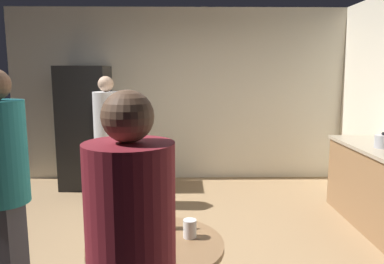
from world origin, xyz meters
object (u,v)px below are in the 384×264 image
at_px(plastic_cup_white, 190,229).
at_px(person_in_teal_shirt, 2,179).
at_px(beer_bottle_amber, 169,216).
at_px(beer_bottle_brown, 133,238).
at_px(person_in_white_shirt, 107,131).
at_px(kettle, 383,141).
at_px(refrigerator, 86,127).
at_px(foreground_table, 156,260).

xyz_separation_m(plastic_cup_white, person_in_teal_shirt, (-1.23, 0.29, 0.23)).
bearing_deg(beer_bottle_amber, beer_bottle_brown, -120.17).
distance_m(beer_bottle_amber, beer_bottle_brown, 0.37).
distance_m(plastic_cup_white, person_in_teal_shirt, 1.29).
height_order(beer_bottle_brown, person_in_white_shirt, person_in_white_shirt).
bearing_deg(plastic_cup_white, kettle, 40.63).
xyz_separation_m(beer_bottle_brown, person_in_white_shirt, (-0.70, 2.76, 0.15)).
xyz_separation_m(refrigerator, foreground_table, (1.31, -3.48, -0.27)).
distance_m(beer_bottle_amber, person_in_white_shirt, 2.60).
height_order(beer_bottle_amber, person_in_teal_shirt, person_in_teal_shirt).
bearing_deg(person_in_white_shirt, beer_bottle_brown, 1.41).
bearing_deg(kettle, refrigerator, 156.27).
relative_size(beer_bottle_amber, plastic_cup_white, 2.09).
relative_size(foreground_table, beer_bottle_brown, 3.48).
bearing_deg(person_in_teal_shirt, person_in_white_shirt, 92.18).
height_order(foreground_table, plastic_cup_white, plastic_cup_white).
xyz_separation_m(foreground_table, person_in_white_shirt, (-0.81, 2.64, 0.34)).
distance_m(beer_bottle_brown, person_in_white_shirt, 2.85).
relative_size(kettle, beer_bottle_brown, 1.06).
bearing_deg(person_in_teal_shirt, kettle, 32.12).
height_order(kettle, beer_bottle_amber, kettle).
xyz_separation_m(refrigerator, person_in_white_shirt, (0.50, -0.83, 0.07)).
height_order(kettle, plastic_cup_white, kettle).
relative_size(kettle, beer_bottle_amber, 1.06).
distance_m(kettle, person_in_teal_shirt, 3.68).
relative_size(plastic_cup_white, person_in_teal_shirt, 0.06).
height_order(refrigerator, beer_bottle_amber, refrigerator).
bearing_deg(kettle, person_in_teal_shirt, -155.55).
xyz_separation_m(beer_bottle_amber, person_in_teal_shirt, (-1.11, 0.16, 0.20)).
height_order(beer_bottle_brown, plastic_cup_white, beer_bottle_brown).
bearing_deg(beer_bottle_brown, person_in_teal_shirt, 152.56).
relative_size(refrigerator, person_in_teal_shirt, 1.04).
bearing_deg(foreground_table, kettle, 39.14).
bearing_deg(refrigerator, beer_bottle_brown, -71.54).
bearing_deg(beer_bottle_brown, refrigerator, 108.46).
distance_m(foreground_table, beer_bottle_brown, 0.25).
distance_m(kettle, beer_bottle_brown, 3.15).
bearing_deg(beer_bottle_amber, person_in_teal_shirt, 171.72).
distance_m(refrigerator, foreground_table, 3.73).
xyz_separation_m(refrigerator, beer_bottle_amber, (1.38, -3.28, -0.08)).
height_order(kettle, person_in_teal_shirt, person_in_teal_shirt).
height_order(beer_bottle_amber, plastic_cup_white, beer_bottle_amber).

